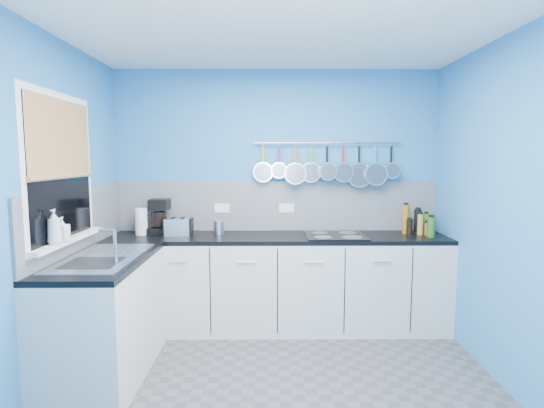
{
  "coord_description": "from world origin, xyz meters",
  "views": [
    {
      "loc": [
        -0.07,
        -2.76,
        1.63
      ],
      "look_at": [
        -0.05,
        0.75,
        1.25
      ],
      "focal_mm": 27.96,
      "sensor_mm": 36.0,
      "label": 1
    }
  ],
  "objects_px": {
    "soap_bottle_a": "(54,227)",
    "canister": "(219,227)",
    "soap_bottle_b": "(62,229)",
    "hob": "(336,236)",
    "coffee_maker": "(159,216)",
    "paper_towel": "(141,222)",
    "toaster": "(178,227)"
  },
  "relations": [
    {
      "from": "soap_bottle_a",
      "to": "canister",
      "type": "height_order",
      "value": "soap_bottle_a"
    },
    {
      "from": "soap_bottle_b",
      "to": "canister",
      "type": "bearing_deg",
      "value": 48.23
    },
    {
      "from": "canister",
      "to": "hob",
      "type": "height_order",
      "value": "canister"
    },
    {
      "from": "hob",
      "to": "soap_bottle_a",
      "type": "bearing_deg",
      "value": -152.51
    },
    {
      "from": "coffee_maker",
      "to": "hob",
      "type": "xyz_separation_m",
      "value": [
        1.69,
        -0.16,
        -0.16
      ]
    },
    {
      "from": "coffee_maker",
      "to": "hob",
      "type": "height_order",
      "value": "coffee_maker"
    },
    {
      "from": "soap_bottle_a",
      "to": "soap_bottle_b",
      "type": "height_order",
      "value": "soap_bottle_a"
    },
    {
      "from": "soap_bottle_a",
      "to": "paper_towel",
      "type": "distance_m",
      "value": 1.2
    },
    {
      "from": "toaster",
      "to": "soap_bottle_b",
      "type": "bearing_deg",
      "value": -126.7
    },
    {
      "from": "soap_bottle_b",
      "to": "toaster",
      "type": "bearing_deg",
      "value": 60.66
    },
    {
      "from": "coffee_maker",
      "to": "canister",
      "type": "bearing_deg",
      "value": -1.88
    },
    {
      "from": "canister",
      "to": "soap_bottle_a",
      "type": "bearing_deg",
      "value": -129.15
    },
    {
      "from": "paper_towel",
      "to": "hob",
      "type": "xyz_separation_m",
      "value": [
        1.85,
        -0.09,
        -0.12
      ]
    },
    {
      "from": "soap_bottle_b",
      "to": "toaster",
      "type": "height_order",
      "value": "soap_bottle_b"
    },
    {
      "from": "soap_bottle_b",
      "to": "hob",
      "type": "relative_size",
      "value": 0.31
    },
    {
      "from": "toaster",
      "to": "coffee_maker",
      "type": "bearing_deg",
      "value": 149.26
    },
    {
      "from": "paper_towel",
      "to": "toaster",
      "type": "height_order",
      "value": "paper_towel"
    },
    {
      "from": "paper_towel",
      "to": "soap_bottle_b",
      "type": "bearing_deg",
      "value": -102.31
    },
    {
      "from": "soap_bottle_a",
      "to": "soap_bottle_b",
      "type": "bearing_deg",
      "value": 90.0
    },
    {
      "from": "paper_towel",
      "to": "hob",
      "type": "distance_m",
      "value": 1.86
    },
    {
      "from": "soap_bottle_b",
      "to": "hob",
      "type": "xyz_separation_m",
      "value": [
        2.08,
        0.98,
        -0.23
      ]
    },
    {
      "from": "soap_bottle_a",
      "to": "coffee_maker",
      "type": "xyz_separation_m",
      "value": [
        0.39,
        1.24,
        -0.1
      ]
    },
    {
      "from": "coffee_maker",
      "to": "soap_bottle_b",
      "type": "bearing_deg",
      "value": -106.17
    },
    {
      "from": "canister",
      "to": "hob",
      "type": "bearing_deg",
      "value": -5.57
    },
    {
      "from": "canister",
      "to": "coffee_maker",
      "type": "bearing_deg",
      "value": 175.41
    },
    {
      "from": "paper_towel",
      "to": "hob",
      "type": "bearing_deg",
      "value": -2.68
    },
    {
      "from": "toaster",
      "to": "hob",
      "type": "bearing_deg",
      "value": -9.98
    },
    {
      "from": "soap_bottle_b",
      "to": "soap_bottle_a",
      "type": "bearing_deg",
      "value": -90.0
    },
    {
      "from": "toaster",
      "to": "canister",
      "type": "relative_size",
      "value": 1.88
    },
    {
      "from": "soap_bottle_a",
      "to": "paper_towel",
      "type": "xyz_separation_m",
      "value": [
        0.23,
        1.17,
        -0.14
      ]
    },
    {
      "from": "paper_towel",
      "to": "toaster",
      "type": "xyz_separation_m",
      "value": [
        0.36,
        -0.02,
        -0.05
      ]
    },
    {
      "from": "soap_bottle_b",
      "to": "canister",
      "type": "relative_size",
      "value": 1.29
    }
  ]
}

